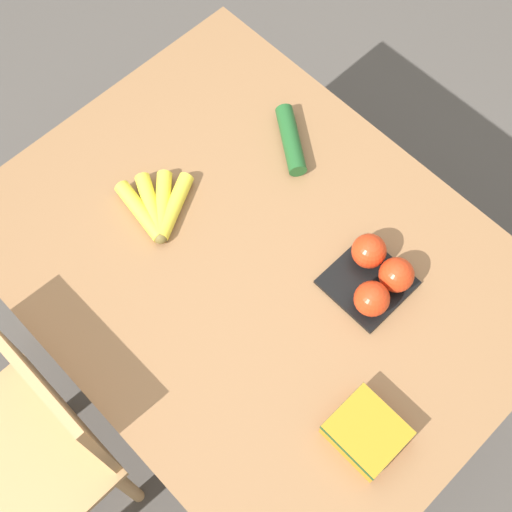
{
  "coord_description": "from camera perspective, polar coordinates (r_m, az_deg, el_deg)",
  "views": [
    {
      "loc": [
        -0.5,
        0.48,
        2.24
      ],
      "look_at": [
        0.0,
        0.0,
        0.76
      ],
      "focal_mm": 50.0,
      "sensor_mm": 36.0,
      "label": 1
    }
  ],
  "objects": [
    {
      "name": "banana_bunch",
      "position": [
        1.72,
        -7.91,
        3.81
      ],
      "size": [
        0.19,
        0.18,
        0.04
      ],
      "color": "brown",
      "rests_on": "dining_table"
    },
    {
      "name": "carrot_bag",
      "position": [
        1.52,
        8.88,
        -13.72
      ],
      "size": [
        0.15,
        0.13,
        0.06
      ],
      "color": "orange",
      "rests_on": "dining_table"
    },
    {
      "name": "cucumber_near",
      "position": [
        1.81,
        2.81,
        9.28
      ],
      "size": [
        0.18,
        0.15,
        0.05
      ],
      "color": "#1E5123",
      "rests_on": "dining_table"
    },
    {
      "name": "dining_table",
      "position": [
        1.75,
        0.0,
        -1.73
      ],
      "size": [
        1.26,
        0.97,
        0.73
      ],
      "color": "olive",
      "rests_on": "ground_plane"
    },
    {
      "name": "tomato_pack",
      "position": [
        1.62,
        9.67,
        -1.58
      ],
      "size": [
        0.18,
        0.18,
        0.09
      ],
      "color": "black",
      "rests_on": "dining_table"
    },
    {
      "name": "ground_plane",
      "position": [
        2.35,
        0.0,
        -7.93
      ],
      "size": [
        12.0,
        12.0,
        0.0
      ],
      "primitive_type": "plane",
      "color": "#4C4742"
    },
    {
      "name": "chair",
      "position": [
        1.88,
        -17.77,
        -14.49
      ],
      "size": [
        0.42,
        0.4,
        0.89
      ],
      "rotation": [
        0.0,
        0.0,
        3.15
      ],
      "color": "tan",
      "rests_on": "ground_plane"
    }
  ]
}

